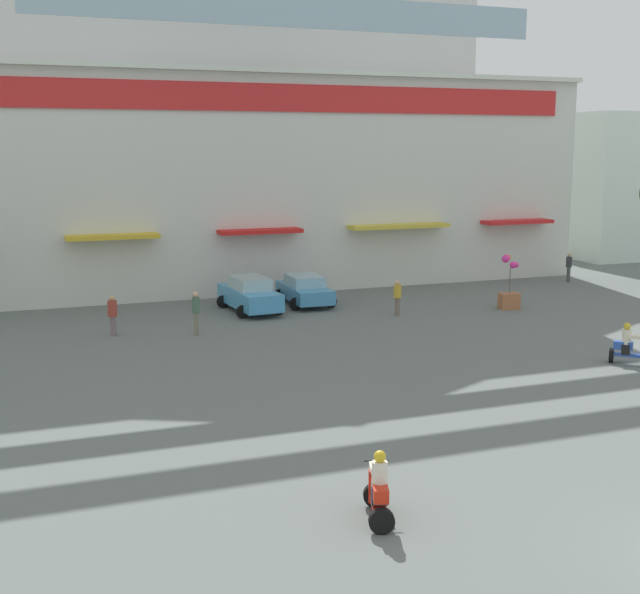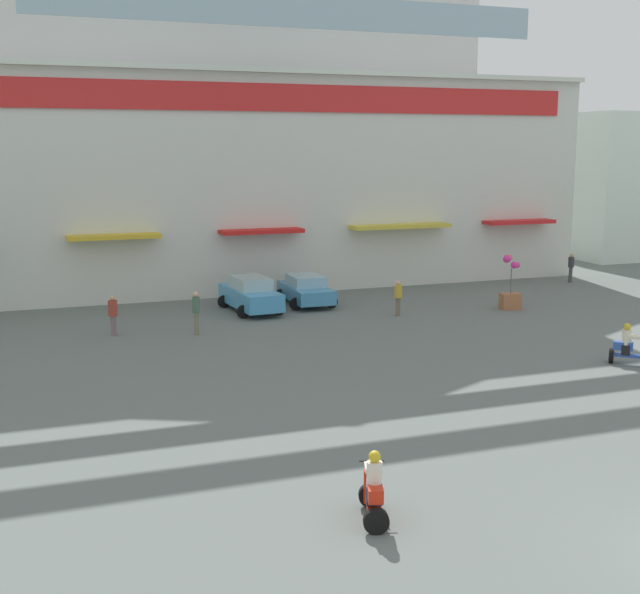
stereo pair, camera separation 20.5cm
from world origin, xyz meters
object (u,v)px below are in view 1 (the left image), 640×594
balloon_vendor_cart (509,291)px  pedestrian_1 (397,296)px  scooter_rider_1 (379,491)px  pedestrian_2 (569,266)px  pedestrian_3 (113,313)px  parked_car_1 (305,290)px  scooter_rider_3 (629,347)px  pedestrian_0 (196,310)px  parked_car_0 (250,294)px

balloon_vendor_cart → pedestrian_1: bearing=176.0°
scooter_rider_1 → pedestrian_2: (22.63, 23.80, 0.29)m
scooter_rider_1 → pedestrian_3: bearing=98.7°
scooter_rider_1 → parked_car_1: bearing=73.9°
scooter_rider_3 → pedestrian_0: (-13.11, 9.83, 0.44)m
parked_car_0 → pedestrian_2: size_ratio=2.74×
parked_car_1 → scooter_rider_1: 23.58m
pedestrian_2 → pedestrian_3: (-25.55, -4.74, -0.00)m
scooter_rider_3 → pedestrian_1: size_ratio=0.91×
scooter_rider_3 → pedestrian_0: 16.39m
parked_car_1 → scooter_rider_3: (6.81, -14.46, -0.13)m
pedestrian_3 → pedestrian_2: bearing=10.5°
parked_car_1 → pedestrian_0: 7.82m
parked_car_1 → balloon_vendor_cart: bearing=-27.3°
scooter_rider_3 → pedestrian_3: size_ratio=0.89×
pedestrian_3 → pedestrian_0: bearing=-18.2°
scooter_rider_3 → pedestrian_3: bearing=146.3°
scooter_rider_3 → pedestrian_2: pedestrian_2 is taller
parked_car_1 → pedestrian_0: size_ratio=2.30×
scooter_rider_3 → pedestrian_2: bearing=59.2°
pedestrian_0 → balloon_vendor_cart: 14.85m
pedestrian_1 → pedestrian_3: bearing=178.0°
pedestrian_0 → pedestrian_1: 9.28m
scooter_rider_1 → scooter_rider_3: size_ratio=1.04×
parked_car_1 → pedestrian_0: (-6.30, -4.63, 0.31)m
scooter_rider_1 → balloon_vendor_cart: (15.08, 18.24, 0.21)m
balloon_vendor_cart → pedestrian_0: bearing=-179.2°
parked_car_0 → pedestrian_0: (-3.36, -3.90, 0.23)m
pedestrian_1 → pedestrian_3: 12.42m
scooter_rider_1 → pedestrian_3: 19.28m
parked_car_1 → pedestrian_2: bearing=4.1°
parked_car_0 → pedestrian_0: pedestrian_0 is taller
parked_car_1 → pedestrian_0: pedestrian_0 is taller
pedestrian_1 → pedestrian_2: pedestrian_2 is taller
pedestrian_2 → pedestrian_3: bearing=-169.5°
pedestrian_0 → balloon_vendor_cart: bearing=0.8°
parked_car_1 → scooter_rider_3: 15.98m
balloon_vendor_cart → scooter_rider_3: bearing=-99.8°
parked_car_0 → balloon_vendor_cart: bearing=-17.8°
parked_car_0 → pedestrian_1: bearing=-29.2°
pedestrian_0 → pedestrian_2: size_ratio=1.09×
pedestrian_2 → pedestrian_1: bearing=-158.5°
pedestrian_1 → pedestrian_3: size_ratio=0.98×
parked_car_1 → pedestrian_0: bearing=-143.7°
scooter_rider_3 → pedestrian_2: 18.16m
pedestrian_0 → balloon_vendor_cart: balloon_vendor_cart is taller
pedestrian_3 → pedestrian_1: bearing=-2.0°
pedestrian_2 → parked_car_1: bearing=-175.9°
pedestrian_0 → pedestrian_1: (9.26, 0.61, -0.12)m
parked_car_0 → scooter_rider_3: parked_car_0 is taller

